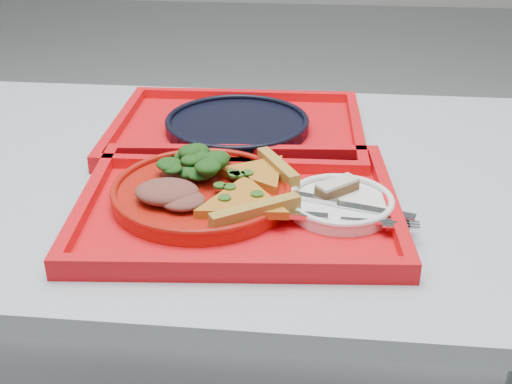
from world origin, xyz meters
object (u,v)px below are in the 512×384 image
(dinner_plate, at_px, (202,194))
(navy_plate, at_px, (237,126))
(dessert_bar, at_px, (337,187))
(tray_main, at_px, (239,208))
(tray_far, at_px, (237,133))

(dinner_plate, distance_m, navy_plate, 0.27)
(dessert_bar, bearing_deg, navy_plate, 82.86)
(dinner_plate, xyz_separation_m, dessert_bar, (0.20, 0.02, 0.01))
(tray_main, bearing_deg, dinner_plate, 164.98)
(tray_far, relative_size, dinner_plate, 1.73)
(tray_main, height_order, navy_plate, navy_plate)
(navy_plate, bearing_deg, tray_main, -82.38)
(navy_plate, bearing_deg, dessert_bar, -55.06)
(dinner_plate, distance_m, dessert_bar, 0.20)
(dinner_plate, bearing_deg, navy_plate, 86.29)
(tray_far, bearing_deg, dessert_bar, -57.00)
(tray_main, relative_size, navy_plate, 1.73)
(tray_main, distance_m, dinner_plate, 0.06)
(tray_main, bearing_deg, tray_far, 92.90)
(dinner_plate, relative_size, dessert_bar, 3.98)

